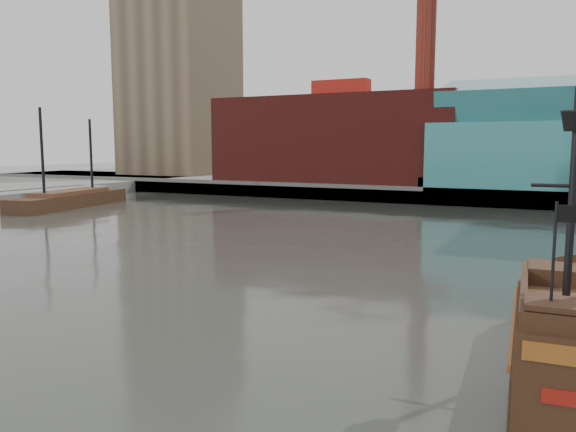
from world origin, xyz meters
The scene contains 5 objects.
ground centered at (0.00, 0.00, 0.00)m, with size 400.00×400.00×0.00m, color #2B2E28.
promenade_far centered at (0.00, 92.00, 1.00)m, with size 220.00×60.00×2.00m, color slate.
seawall centered at (0.00, 62.50, 1.30)m, with size 220.00×1.00×2.60m, color #4C4C49.
skyline centered at (5.21, 84.56, 24.55)m, with size 149.00×45.00×62.00m.
docked_vessel centered at (-49.36, 36.50, 0.91)m, with size 8.44×21.58×14.33m.
Camera 1 is at (13.88, -21.03, 8.68)m, focal length 35.00 mm.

